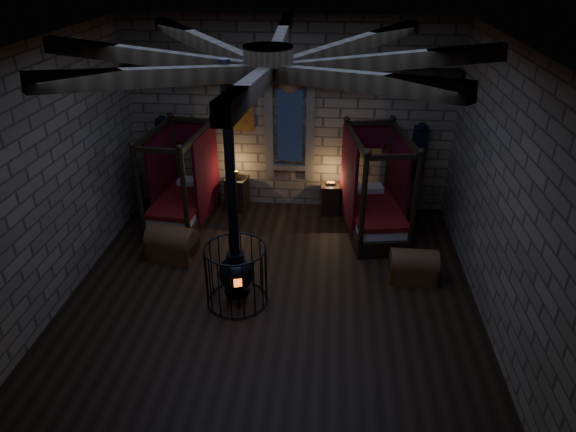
# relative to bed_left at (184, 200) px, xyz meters

# --- Properties ---
(room) EXTENTS (7.02, 7.02, 4.29)m
(room) POSITION_rel_bed_left_xyz_m (2.21, -2.34, 3.23)
(room) COLOR black
(room) RESTS_ON ground
(bed_left) EXTENTS (1.23, 2.08, 2.08)m
(bed_left) POSITION_rel_bed_left_xyz_m (0.00, 0.00, 0.00)
(bed_left) COLOR black
(bed_left) RESTS_ON ground
(bed_right) EXTENTS (1.41, 2.20, 2.14)m
(bed_right) POSITION_rel_bed_left_xyz_m (4.07, -0.08, 0.02)
(bed_right) COLOR black
(bed_right) RESTS_ON ground
(trunk_left) EXTENTS (1.02, 0.76, 0.67)m
(trunk_left) POSITION_rel_bed_left_xyz_m (0.17, -1.47, -0.21)
(trunk_left) COLOR brown
(trunk_left) RESTS_ON ground
(trunk_right) EXTENTS (0.84, 0.54, 0.61)m
(trunk_right) POSITION_rel_bed_left_xyz_m (4.70, -1.80, -0.24)
(trunk_right) COLOR brown
(trunk_right) RESTS_ON ground
(nightstand_left) EXTENTS (0.56, 0.55, 0.95)m
(nightstand_left) POSITION_rel_bed_left_xyz_m (1.05, 0.67, -0.11)
(nightstand_left) COLOR black
(nightstand_left) RESTS_ON ground
(nightstand_right) EXTENTS (0.47, 0.46, 0.76)m
(nightstand_right) POSITION_rel_bed_left_xyz_m (3.16, 0.68, -0.16)
(nightstand_right) COLOR black
(nightstand_right) RESTS_ON ground
(stove) EXTENTS (1.04, 1.04, 4.05)m
(stove) POSITION_rel_bed_left_xyz_m (1.65, -2.74, 0.12)
(stove) COLOR black
(stove) RESTS_ON ground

